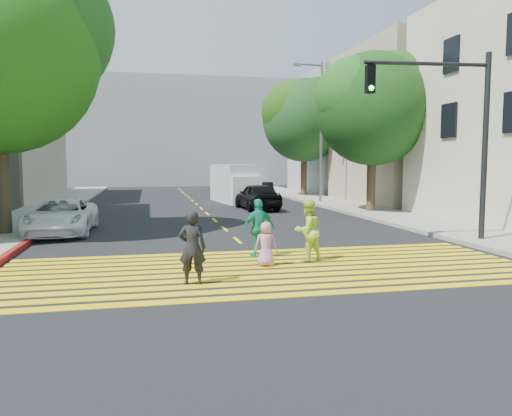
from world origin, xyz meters
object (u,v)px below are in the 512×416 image
object	(u,v)px
tree_right_far	(305,116)
white_sedan	(61,216)
pedestrian_woman	(308,230)
dark_car_parked	(264,190)
pedestrian_extra	(259,228)
silver_car	(228,188)
tree_right_near	(374,103)
pedestrian_man	(192,248)
dark_car_near	(258,196)
white_van	(235,185)
pedestrian_child	(266,244)
traffic_signal	(453,121)

from	to	relation	value
tree_right_far	white_sedan	xyz separation A→B (m)	(-14.96, -16.91, -5.49)
pedestrian_woman	dark_car_parked	xyz separation A→B (m)	(4.11, 22.67, -0.25)
tree_right_far	pedestrian_extra	bearing A→B (deg)	-110.80
silver_car	dark_car_parked	bearing A→B (deg)	126.23
tree_right_near	dark_car_parked	distance (m)	12.82
pedestrian_man	pedestrian_woman	bearing A→B (deg)	-138.38
pedestrian_man	white_sedan	bearing A→B (deg)	-53.59
dark_car_near	silver_car	bearing A→B (deg)	-95.10
white_sedan	silver_car	xyz separation A→B (m)	(9.43, 19.34, -0.04)
pedestrian_extra	white_van	world-z (taller)	white_van
pedestrian_child	traffic_signal	bearing A→B (deg)	-147.97
pedestrian_woman	pedestrian_man	bearing A→B (deg)	8.81
tree_right_near	silver_car	distance (m)	16.56
pedestrian_woman	tree_right_far	bearing A→B (deg)	-129.17
pedestrian_woman	traffic_signal	bearing A→B (deg)	176.51
dark_car_parked	pedestrian_extra	bearing A→B (deg)	-94.02
pedestrian_child	dark_car_near	distance (m)	15.31
tree_right_near	dark_car_near	size ratio (longest dim) A/B	1.91
white_van	tree_right_far	bearing A→B (deg)	25.95
pedestrian_man	silver_car	distance (m)	28.63
dark_car_near	white_van	xyz separation A→B (m)	(-0.36, 5.18, 0.43)
dark_car_parked	white_van	bearing A→B (deg)	-122.83
pedestrian_man	pedestrian_woman	distance (m)	3.82
traffic_signal	pedestrian_extra	bearing A→B (deg)	-166.08
pedestrian_child	dark_car_parked	world-z (taller)	dark_car_parked
pedestrian_woman	pedestrian_extra	world-z (taller)	pedestrian_woman
tree_right_far	traffic_signal	distance (m)	22.18
tree_right_far	traffic_signal	size ratio (longest dim) A/B	1.46
pedestrian_man	dark_car_parked	xyz separation A→B (m)	(7.41, 24.60, -0.23)
pedestrian_child	dark_car_near	bearing A→B (deg)	-87.70
traffic_signal	pedestrian_child	bearing A→B (deg)	-156.22
tree_right_far	pedestrian_child	world-z (taller)	tree_right_far
dark_car_parked	traffic_signal	size ratio (longest dim) A/B	0.58
tree_right_near	white_van	world-z (taller)	tree_right_near
pedestrian_woman	silver_car	bearing A→B (deg)	-115.94
tree_right_near	pedestrian_child	size ratio (longest dim) A/B	7.21
tree_right_near	traffic_signal	world-z (taller)	tree_right_near
tree_right_far	silver_car	world-z (taller)	tree_right_far
pedestrian_man	pedestrian_extra	bearing A→B (deg)	-116.33
tree_right_near	white_sedan	size ratio (longest dim) A/B	1.75
tree_right_near	white_van	size ratio (longest dim) A/B	1.54
traffic_signal	dark_car_parked	bearing A→B (deg)	99.39
pedestrian_man	white_sedan	distance (m)	9.71
white_sedan	dark_car_parked	world-z (taller)	white_sedan
tree_right_near	pedestrian_child	world-z (taller)	tree_right_near
white_van	pedestrian_child	bearing A→B (deg)	-105.09
dark_car_near	traffic_signal	world-z (taller)	traffic_signal
pedestrian_child	silver_car	xyz separation A→B (m)	(3.27, 26.62, 0.05)
pedestrian_child	tree_right_near	bearing A→B (deg)	-112.00
silver_car	tree_right_far	bearing A→B (deg)	161.66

